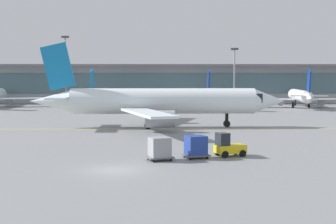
% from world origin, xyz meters
% --- Properties ---
extents(ground_plane, '(400.00, 400.00, 0.00)m').
position_xyz_m(ground_plane, '(0.00, 0.00, 0.00)').
color(ground_plane, gray).
extents(taxiway_centreline_stripe, '(109.99, 2.26, 0.01)m').
position_xyz_m(taxiway_centreline_stripe, '(3.77, 29.26, 0.00)').
color(taxiway_centreline_stripe, yellow).
rests_on(taxiway_centreline_stripe, ground_plane).
extents(terminal_concourse, '(176.33, 11.00, 9.60)m').
position_xyz_m(terminal_concourse, '(0.00, 93.23, 4.92)').
color(terminal_concourse, '#9EA3A8').
rests_on(terminal_concourse, ground_plane).
extents(gate_airplane_2, '(23.03, 24.79, 8.21)m').
position_xyz_m(gate_airplane_2, '(-9.43, 72.88, 2.46)').
color(gate_airplane_2, silver).
rests_on(gate_airplane_2, ground_plane).
extents(gate_airplane_3, '(23.06, 24.73, 8.21)m').
position_xyz_m(gate_airplane_3, '(12.98, 72.53, 2.46)').
color(gate_airplane_3, white).
rests_on(gate_airplane_3, ground_plane).
extents(gate_airplane_4, '(22.96, 24.81, 8.21)m').
position_xyz_m(gate_airplane_4, '(33.54, 72.51, 2.46)').
color(gate_airplane_4, white).
rests_on(gate_airplane_4, ground_plane).
extents(taxiing_regional_jet, '(34.48, 32.14, 11.45)m').
position_xyz_m(taxiing_regional_jet, '(3.33, 31.25, 3.43)').
color(taxiing_regional_jet, white).
rests_on(taxiing_regional_jet, ground_plane).
extents(baggage_tug, '(2.92, 2.30, 2.10)m').
position_xyz_m(baggage_tug, '(9.34, 6.27, 0.89)').
color(baggage_tug, yellow).
rests_on(baggage_tug, ground_plane).
extents(cargo_dolly_lead, '(2.51, 2.21, 1.94)m').
position_xyz_m(cargo_dolly_lead, '(6.46, 5.25, 1.05)').
color(cargo_dolly_lead, '#595B60').
rests_on(cargo_dolly_lead, ground_plane).
extents(cargo_dolly_trailing, '(2.51, 2.21, 1.94)m').
position_xyz_m(cargo_dolly_trailing, '(3.38, 4.16, 1.05)').
color(cargo_dolly_trailing, '#595B60').
rests_on(cargo_dolly_trailing, ground_plane).
extents(apron_light_mast_1, '(1.80, 0.36, 16.34)m').
position_xyz_m(apron_light_mast_1, '(-19.48, 86.79, 8.87)').
color(apron_light_mast_1, gray).
rests_on(apron_light_mast_1, ground_plane).
extents(apron_light_mast_2, '(1.80, 0.36, 13.36)m').
position_xyz_m(apron_light_mast_2, '(20.94, 84.14, 7.36)').
color(apron_light_mast_2, gray).
rests_on(apron_light_mast_2, ground_plane).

